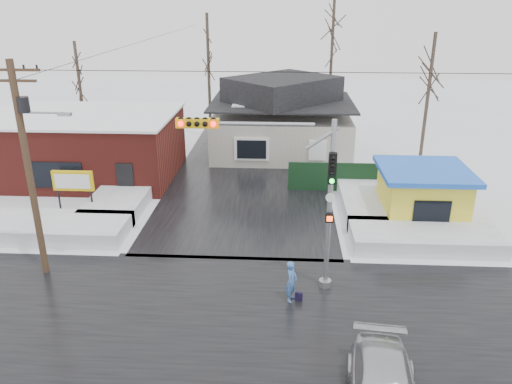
# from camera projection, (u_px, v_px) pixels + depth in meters

# --- Properties ---
(ground) EXTENTS (120.00, 120.00, 0.00)m
(ground) POSITION_uv_depth(u_px,v_px,m) (219.00, 328.00, 17.97)
(ground) COLOR white
(ground) RESTS_ON ground
(road_ns) EXTENTS (10.00, 120.00, 0.02)m
(road_ns) POSITION_uv_depth(u_px,v_px,m) (219.00, 328.00, 17.97)
(road_ns) COLOR black
(road_ns) RESTS_ON ground
(road_ew) EXTENTS (120.00, 10.00, 0.02)m
(road_ew) POSITION_uv_depth(u_px,v_px,m) (219.00, 328.00, 17.97)
(road_ew) COLOR black
(road_ew) RESTS_ON ground
(snowbank_nw) EXTENTS (7.00, 3.00, 0.80)m
(snowbank_nw) POSITION_uv_depth(u_px,v_px,m) (57.00, 228.00, 24.81)
(snowbank_nw) COLOR white
(snowbank_nw) RESTS_ON ground
(snowbank_ne) EXTENTS (7.00, 3.00, 0.80)m
(snowbank_ne) POSITION_uv_depth(u_px,v_px,m) (424.00, 237.00, 23.85)
(snowbank_ne) COLOR white
(snowbank_ne) RESTS_ON ground
(snowbank_nside_w) EXTENTS (3.00, 8.00, 0.80)m
(snowbank_nside_w) POSITION_uv_depth(u_px,v_px,m) (127.00, 192.00, 29.35)
(snowbank_nside_w) COLOR white
(snowbank_nside_w) RESTS_ON ground
(snowbank_nside_e) EXTENTS (3.00, 8.00, 0.80)m
(snowbank_nside_e) POSITION_uv_depth(u_px,v_px,m) (366.00, 197.00, 28.61)
(snowbank_nside_e) COLOR white
(snowbank_nside_e) RESTS_ON ground
(traffic_signal) EXTENTS (6.05, 0.68, 7.00)m
(traffic_signal) POSITION_uv_depth(u_px,v_px,m) (289.00, 183.00, 18.94)
(traffic_signal) COLOR gray
(traffic_signal) RESTS_ON ground
(utility_pole) EXTENTS (3.15, 0.44, 9.00)m
(utility_pole) POSITION_uv_depth(u_px,v_px,m) (29.00, 159.00, 19.78)
(utility_pole) COLOR #382619
(utility_pole) RESTS_ON ground
(brick_building) EXTENTS (12.20, 8.20, 4.12)m
(brick_building) POSITION_uv_depth(u_px,v_px,m) (82.00, 145.00, 32.67)
(brick_building) COLOR maroon
(brick_building) RESTS_ON ground
(marquee_sign) EXTENTS (2.20, 0.21, 2.55)m
(marquee_sign) POSITION_uv_depth(u_px,v_px,m) (73.00, 182.00, 26.57)
(marquee_sign) COLOR black
(marquee_sign) RESTS_ON ground
(house) EXTENTS (10.40, 8.40, 5.76)m
(house) POSITION_uv_depth(u_px,v_px,m) (282.00, 119.00, 37.36)
(house) COLOR #BBB6A9
(house) RESTS_ON ground
(kiosk) EXTENTS (4.60, 4.60, 2.88)m
(kiosk) POSITION_uv_depth(u_px,v_px,m) (422.00, 194.00, 26.22)
(kiosk) COLOR yellow
(kiosk) RESTS_ON ground
(fence) EXTENTS (8.00, 0.12, 1.80)m
(fence) POSITION_uv_depth(u_px,v_px,m) (354.00, 177.00, 30.31)
(fence) COLOR black
(fence) RESTS_ON ground
(tree_far_left) EXTENTS (3.00, 3.00, 10.00)m
(tree_far_left) POSITION_uv_depth(u_px,v_px,m) (208.00, 40.00, 39.45)
(tree_far_left) COLOR #332821
(tree_far_left) RESTS_ON ground
(tree_far_mid) EXTENTS (3.00, 3.00, 12.00)m
(tree_far_mid) POSITION_uv_depth(u_px,v_px,m) (334.00, 18.00, 40.20)
(tree_far_mid) COLOR #332821
(tree_far_mid) RESTS_ON ground
(tree_far_right) EXTENTS (3.00, 3.00, 9.00)m
(tree_far_right) POSITION_uv_depth(u_px,v_px,m) (432.00, 61.00, 33.31)
(tree_far_right) COLOR #332821
(tree_far_right) RESTS_ON ground
(tree_far_west) EXTENTS (3.00, 3.00, 8.00)m
(tree_far_west) POSITION_uv_depth(u_px,v_px,m) (77.00, 63.00, 38.71)
(tree_far_west) COLOR #332821
(tree_far_west) RESTS_ON ground
(pedestrian) EXTENTS (0.59, 0.72, 1.68)m
(pedestrian) POSITION_uv_depth(u_px,v_px,m) (291.00, 282.00, 19.30)
(pedestrian) COLOR #406CB3
(pedestrian) RESTS_ON ground
(shopping_bag) EXTENTS (0.30, 0.19, 0.35)m
(shopping_bag) POSITION_uv_depth(u_px,v_px,m) (299.00, 297.00, 19.52)
(shopping_bag) COLOR black
(shopping_bag) RESTS_ON ground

